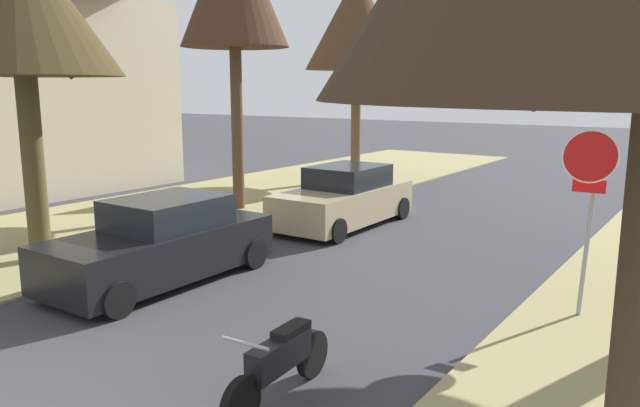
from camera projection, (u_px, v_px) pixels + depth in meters
name	position (u px, v px, depth m)	size (l,w,h in m)	color
stop_sign_far	(589.00, 183.00, 9.28)	(0.82, 0.68, 2.92)	#9EA0A5
street_tree_left_mid_a	(19.00, 2.00, 11.83)	(3.84, 3.84, 6.68)	#4B4125
street_tree_left_far	(357.00, 22.00, 22.76)	(3.88, 3.88, 7.76)	brown
parked_sedan_black	(162.00, 244.00, 11.37)	(1.96, 4.41, 1.57)	black
parked_sedan_tan	(344.00, 199.00, 16.01)	(1.96, 4.41, 1.57)	tan
parked_motorcycle	(280.00, 362.00, 7.01)	(0.60, 2.05, 0.97)	black
house_backdrop_left	(5.00, 51.00, 21.26)	(8.02, 10.01, 9.36)	beige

